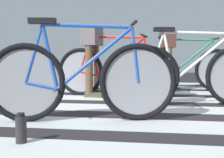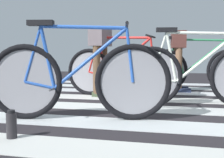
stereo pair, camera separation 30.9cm
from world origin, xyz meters
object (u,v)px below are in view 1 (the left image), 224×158
object	(u,v)px
bicycle_1_of_4	(82,79)
bicycle_3_of_4	(113,70)
cyclist_4_of_4	(168,52)
cyclist_3_of_4	(93,51)
bicycle_4_of_4	(186,68)
bicycle_2_of_4	(192,74)
water_bottle	(21,129)

from	to	relation	value
bicycle_1_of_4	bicycle_3_of_4	distance (m)	1.61
cyclist_4_of_4	cyclist_3_of_4	bearing A→B (deg)	-151.50
bicycle_4_of_4	bicycle_1_of_4	bearing A→B (deg)	-122.51
cyclist_3_of_4	cyclist_4_of_4	bearing A→B (deg)	42.46
bicycle_3_of_4	bicycle_4_of_4	distance (m)	1.43
bicycle_2_of_4	bicycle_4_of_4	world-z (taller)	same
bicycle_2_of_4	cyclist_3_of_4	distance (m)	1.53
bicycle_1_of_4	bicycle_3_of_4	xyz separation A→B (m)	(0.06, 1.61, 0.00)
bicycle_1_of_4	bicycle_4_of_4	xyz separation A→B (m)	(1.19, 2.49, 0.00)
cyclist_3_of_4	bicycle_2_of_4	bearing A→B (deg)	-19.29
bicycle_3_of_4	bicycle_4_of_4	world-z (taller)	same
cyclist_3_of_4	bicycle_4_of_4	bearing A→B (deg)	37.35
cyclist_3_of_4	cyclist_4_of_4	size ratio (longest dim) A/B	1.01
bicycle_2_of_4	cyclist_3_of_4	xyz separation A→B (m)	(-1.35, 0.67, 0.28)
cyclist_3_of_4	cyclist_4_of_4	distance (m)	1.39
bicycle_1_of_4	bicycle_4_of_4	bearing A→B (deg)	53.12
bicycle_1_of_4	bicycle_2_of_4	distance (m)	1.47
bicycle_2_of_4	bicycle_4_of_4	bearing A→B (deg)	77.68
cyclist_3_of_4	cyclist_4_of_4	xyz separation A→B (m)	(1.13, 0.80, -0.01)
bicycle_2_of_4	water_bottle	distance (m)	2.18
cyclist_3_of_4	water_bottle	bearing A→B (deg)	-83.11
cyclist_4_of_4	bicycle_3_of_4	bearing A→B (deg)	-141.24
cyclist_4_of_4	bicycle_1_of_4	bearing A→B (deg)	-116.74
bicycle_2_of_4	water_bottle	bearing A→B (deg)	-137.83
water_bottle	cyclist_4_of_4	bearing A→B (deg)	70.16
bicycle_2_of_4	cyclist_3_of_4	bearing A→B (deg)	144.67
bicycle_2_of_4	bicycle_4_of_4	distance (m)	1.51
bicycle_1_of_4	cyclist_3_of_4	bearing A→B (deg)	87.26
bicycle_3_of_4	cyclist_3_of_4	xyz separation A→B (m)	(-0.31, 0.04, 0.28)
bicycle_4_of_4	cyclist_3_of_4	bearing A→B (deg)	-156.61
bicycle_2_of_4	bicycle_4_of_4	size ratio (longest dim) A/B	1.00
bicycle_3_of_4	bicycle_4_of_4	size ratio (longest dim) A/B	1.00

